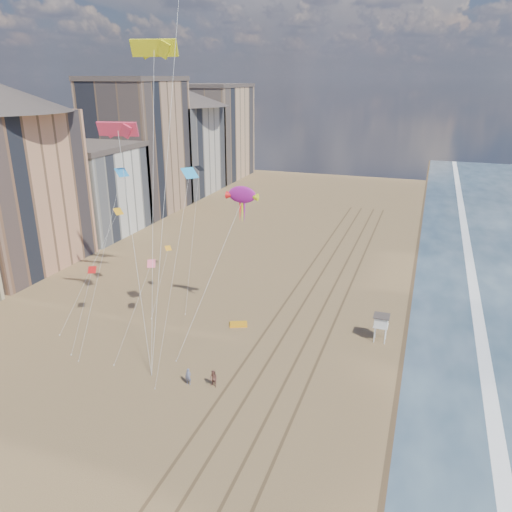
{
  "coord_description": "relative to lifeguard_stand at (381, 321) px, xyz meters",
  "views": [
    {
      "loc": [
        15.36,
        -24.65,
        28.81
      ],
      "look_at": [
        -2.38,
        26.0,
        9.5
      ],
      "focal_mm": 35.0,
      "sensor_mm": 36.0,
      "label": 1
    }
  ],
  "objects": [
    {
      "name": "kite_flyer_b",
      "position": [
        -14.44,
        -14.74,
        -1.59
      ],
      "size": [
        1.05,
        0.93,
        1.8
      ],
      "primitive_type": "imported",
      "rotation": [
        0.0,
        0.0,
        -0.33
      ],
      "color": "brown",
      "rests_on": "ground"
    },
    {
      "name": "grounded_kite",
      "position": [
        -16.82,
        -1.86,
        -2.37
      ],
      "size": [
        2.49,
        2.06,
        0.24
      ],
      "primitive_type": "cube",
      "rotation": [
        0.0,
        0.0,
        0.39
      ],
      "color": "orange",
      "rests_on": "ground"
    },
    {
      "name": "lifeguard_stand",
      "position": [
        0.0,
        0.0,
        0.0
      ],
      "size": [
        1.79,
        1.79,
        3.24
      ],
      "color": "silver",
      "rests_on": "ground"
    },
    {
      "name": "small_kites",
      "position": [
        -26.9,
        -3.87,
        12.05
      ],
      "size": [
        16.62,
        15.73,
        13.33
      ],
      "color": "#289AD5",
      "rests_on": "ground"
    },
    {
      "name": "show_kite",
      "position": [
        -16.21,
        -1.81,
        13.88
      ],
      "size": [
        3.89,
        5.47,
        19.25
      ],
      "color": "#961781",
      "rests_on": "ground"
    },
    {
      "name": "wet_sand",
      "position": [
        7.0,
        11.72,
        -2.49
      ],
      "size": [
        260.0,
        260.0,
        0.0
      ],
      "primitive_type": "plane",
      "color": "#42301E",
      "rests_on": "ground"
    },
    {
      "name": "parafoils",
      "position": [
        -22.74,
        -6.27,
        31.65
      ],
      "size": [
        12.71,
        4.86,
        17.64
      ],
      "color": "black",
      "rests_on": "ground"
    },
    {
      "name": "ground",
      "position": [
        -12.0,
        -28.28,
        -2.49
      ],
      "size": [
        260.0,
        260.0,
        0.0
      ],
      "primitive_type": "plane",
      "color": "brown",
      "rests_on": "ground"
    },
    {
      "name": "foam",
      "position": [
        11.2,
        11.72,
        -2.49
      ],
      "size": [
        260.0,
        260.0,
        0.0
      ],
      "primitive_type": "plane",
      "color": "white",
      "rests_on": "ground"
    },
    {
      "name": "kite_flyer_a",
      "position": [
        -16.96,
        -15.19,
        -1.62
      ],
      "size": [
        0.65,
        0.44,
        1.74
      ],
      "primitive_type": "imported",
      "rotation": [
        0.0,
        0.0,
        0.04
      ],
      "color": "slate",
      "rests_on": "ground"
    },
    {
      "name": "buildings",
      "position": [
        -57.73,
        37.31,
        11.06
      ],
      "size": [
        34.72,
        131.35,
        29.0
      ],
      "color": "#C6B284",
      "rests_on": "ground"
    },
    {
      "name": "tracks",
      "position": [
        -9.45,
        1.72,
        -2.49
      ],
      "size": [
        7.68,
        120.0,
        0.01
      ],
      "color": "brown",
      "rests_on": "ground"
    }
  ]
}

